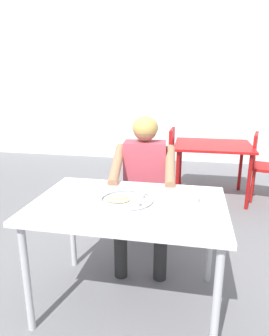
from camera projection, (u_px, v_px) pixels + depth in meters
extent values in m
cube|color=slate|center=(123.00, 303.00, 2.06)|extent=(12.00, 12.00, 0.05)
cube|color=white|center=(173.00, 68.00, 5.32)|extent=(12.00, 0.12, 3.40)
cube|color=silver|center=(128.00, 205.00, 1.84)|extent=(1.19, 0.79, 0.03)
cylinder|color=#B2B2B7|center=(27.00, 279.00, 1.72)|extent=(0.04, 0.04, 0.70)
cylinder|color=#B2B2B7|center=(216.00, 304.00, 1.53)|extent=(0.04, 0.04, 0.70)
cylinder|color=#B2B2B7|center=(72.00, 226.00, 2.36)|extent=(0.04, 0.04, 0.70)
cylinder|color=#B2B2B7|center=(210.00, 239.00, 2.16)|extent=(0.04, 0.04, 0.70)
cylinder|color=#B7BABF|center=(127.00, 201.00, 1.85)|extent=(0.33, 0.33, 0.01)
torus|color=#B7BABF|center=(127.00, 199.00, 1.85)|extent=(0.33, 0.33, 0.01)
cylinder|color=#B2B5BA|center=(136.00, 204.00, 1.77)|extent=(0.06, 0.06, 0.02)
cylinder|color=#C65119|center=(136.00, 203.00, 1.77)|extent=(0.05, 0.05, 0.01)
cylinder|color=#B2B5BA|center=(140.00, 196.00, 1.90)|extent=(0.06, 0.06, 0.02)
cylinder|color=maroon|center=(140.00, 195.00, 1.90)|extent=(0.05, 0.05, 0.01)
ellipsoid|color=#DBB77A|center=(118.00, 199.00, 1.86)|extent=(0.16, 0.14, 0.01)
ellipsoid|color=tan|center=(118.00, 197.00, 1.88)|extent=(0.12, 0.09, 0.01)
cylinder|color=white|center=(193.00, 196.00, 1.80)|extent=(0.07, 0.07, 0.10)
cylinder|color=#593319|center=(193.00, 191.00, 1.79)|extent=(0.06, 0.06, 0.02)
cube|color=silver|center=(145.00, 202.00, 2.61)|extent=(0.46, 0.43, 0.04)
cube|color=silver|center=(147.00, 172.00, 2.73)|extent=(0.40, 0.07, 0.40)
cylinder|color=silver|center=(164.00, 235.00, 2.51)|extent=(0.03, 0.03, 0.42)
cylinder|color=silver|center=(124.00, 233.00, 2.54)|extent=(0.03, 0.03, 0.42)
cylinder|color=silver|center=(164.00, 218.00, 2.81)|extent=(0.03, 0.03, 0.42)
cylinder|color=silver|center=(128.00, 217.00, 2.85)|extent=(0.03, 0.03, 0.42)
cylinder|color=#252525|center=(160.00, 252.00, 2.23)|extent=(0.10, 0.10, 0.46)
cylinder|color=#252525|center=(162.00, 208.00, 2.34)|extent=(0.16, 0.41, 0.12)
cylinder|color=#252525|center=(121.00, 249.00, 2.26)|extent=(0.10, 0.10, 0.46)
cylinder|color=#252525|center=(124.00, 206.00, 2.37)|extent=(0.16, 0.41, 0.12)
cube|color=#B23F4C|center=(145.00, 170.00, 2.48)|extent=(0.36, 0.23, 0.49)
cylinder|color=#996B4C|center=(170.00, 166.00, 2.26)|extent=(0.12, 0.46, 0.25)
cylinder|color=#996B4C|center=(117.00, 164.00, 2.30)|extent=(0.12, 0.46, 0.25)
sphere|color=#996B4C|center=(145.00, 129.00, 2.39)|extent=(0.19, 0.19, 0.19)
ellipsoid|color=tan|center=(145.00, 128.00, 2.38)|extent=(0.21, 0.20, 0.18)
cube|color=#B71414|center=(213.00, 145.00, 3.74)|extent=(0.94, 0.79, 0.03)
cylinder|color=maroon|center=(177.00, 178.00, 3.60)|extent=(0.04, 0.04, 0.67)
cylinder|color=maroon|center=(249.00, 182.00, 3.44)|extent=(0.04, 0.04, 0.67)
cylinder|color=maroon|center=(180.00, 164.00, 4.23)|extent=(0.04, 0.04, 0.67)
cylinder|color=maroon|center=(241.00, 167.00, 4.08)|extent=(0.04, 0.04, 0.67)
cube|color=red|center=(156.00, 162.00, 3.97)|extent=(0.45, 0.44, 0.04)
cube|color=red|center=(172.00, 145.00, 3.86)|extent=(0.05, 0.40, 0.43)
cylinder|color=red|center=(140.00, 181.00, 3.91)|extent=(0.03, 0.03, 0.41)
cylinder|color=red|center=(145.00, 173.00, 4.23)|extent=(0.03, 0.03, 0.41)
cylinder|color=red|center=(167.00, 183.00, 3.84)|extent=(0.03, 0.03, 0.41)
cylinder|color=red|center=(170.00, 175.00, 4.16)|extent=(0.03, 0.03, 0.41)
cube|color=#A71413|center=(255.00, 149.00, 3.70)|extent=(0.13, 0.39, 0.39)
cylinder|color=#A71413|center=(254.00, 179.00, 3.96)|extent=(0.03, 0.03, 0.41)
cylinder|color=#A71413|center=(252.00, 187.00, 3.67)|extent=(0.03, 0.03, 0.41)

